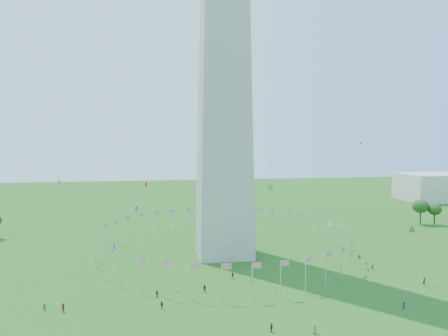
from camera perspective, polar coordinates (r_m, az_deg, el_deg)
The scene contains 5 objects.
ground at distance 96.10m, azimuth 5.10°, elevation -19.02°, with size 600.00×600.00×0.00m, color #1C5313.
flag_ring at distance 141.35m, azimuth 0.01°, elevation -9.52°, with size 80.24×80.24×9.00m.
gov_building_east_a at distance 293.33m, azimuth 26.75°, elevation -2.21°, with size 50.00×30.00×16.00m, color beige.
crowd at distance 100.77m, azimuth 5.83°, elevation -17.37°, with size 101.82×65.54×1.97m.
kites_aloft at distance 115.09m, azimuth 7.72°, elevation -4.38°, with size 122.08×72.55×42.08m.
Camera 1 is at (-22.19, -85.63, 37.56)m, focal length 35.00 mm.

